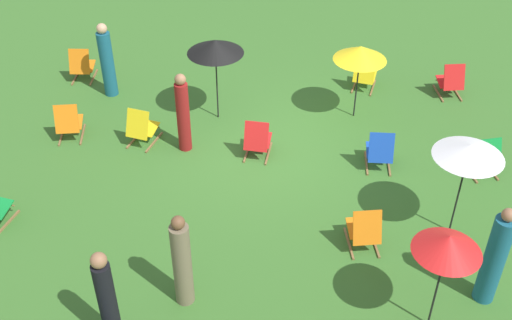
# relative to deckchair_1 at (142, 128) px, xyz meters

# --- Properties ---
(ground_plane) EXTENTS (40.00, 40.00, 0.00)m
(ground_plane) POSITION_rel_deckchair_1_xyz_m (-2.46, -0.13, -0.37)
(ground_plane) COLOR #386B28
(deckchair_1) EXTENTS (0.65, 0.85, 0.83)m
(deckchair_1) POSITION_rel_deckchair_1_xyz_m (0.00, 0.00, 0.00)
(deckchair_1) COLOR olive
(deckchair_1) RESTS_ON ground
(deckchair_3) EXTENTS (0.60, 0.83, 0.83)m
(deckchair_3) POSITION_rel_deckchair_1_xyz_m (1.56, -0.07, 0.00)
(deckchair_3) COLOR olive
(deckchair_3) RESTS_ON ground
(deckchair_4) EXTENTS (0.63, 0.85, 0.83)m
(deckchair_4) POSITION_rel_deckchair_1_xyz_m (-4.71, -2.64, 0.00)
(deckchair_4) COLOR olive
(deckchair_4) RESTS_ON ground
(deckchair_6) EXTENTS (0.49, 0.76, 0.83)m
(deckchair_6) POSITION_rel_deckchair_1_xyz_m (-4.84, 0.41, 0.00)
(deckchair_6) COLOR olive
(deckchair_6) RESTS_ON ground
(deckchair_7) EXTENTS (0.55, 0.80, 0.83)m
(deckchair_7) POSITION_rel_deckchair_1_xyz_m (-2.42, 0.23, 0.00)
(deckchair_7) COLOR olive
(deckchair_7) RESTS_ON ground
(deckchair_9) EXTENTS (0.59, 0.83, 0.83)m
(deckchair_9) POSITION_rel_deckchair_1_xyz_m (-6.68, -2.50, 0.00)
(deckchair_9) COLOR olive
(deckchair_9) RESTS_ON ground
(deckchair_11) EXTENTS (0.52, 0.79, 0.83)m
(deckchair_11) POSITION_rel_deckchair_1_xyz_m (2.04, -2.51, 0.00)
(deckchair_11) COLOR olive
(deckchair_11) RESTS_ON ground
(deckchair_12) EXTENTS (0.67, 0.86, 0.83)m
(deckchair_12) POSITION_rel_deckchair_1_xyz_m (-6.84, 0.44, 0.00)
(deckchair_12) COLOR olive
(deckchair_12) RESTS_ON ground
(deckchair_13) EXTENTS (0.60, 0.83, 0.83)m
(deckchair_13) POSITION_rel_deckchair_1_xyz_m (-4.42, 2.69, 0.00)
(deckchair_13) COLOR olive
(deckchair_13) RESTS_ON ground
(umbrella_0) EXTENTS (1.15, 1.15, 1.85)m
(umbrella_0) POSITION_rel_deckchair_1_xyz_m (-5.97, 2.19, 1.37)
(umbrella_0) COLOR black
(umbrella_0) RESTS_ON ground
(umbrella_1) EXTENTS (1.19, 1.19, 1.87)m
(umbrella_1) POSITION_rel_deckchair_1_xyz_m (-1.44, -1.10, 1.35)
(umbrella_1) COLOR black
(umbrella_1) RESTS_ON ground
(umbrella_2) EXTENTS (1.13, 1.13, 1.70)m
(umbrella_2) POSITION_rel_deckchair_1_xyz_m (-4.43, -1.41, 1.18)
(umbrella_2) COLOR black
(umbrella_2) RESTS_ON ground
(umbrella_3) EXTENTS (0.96, 0.96, 1.82)m
(umbrella_3) POSITION_rel_deckchair_1_xyz_m (-5.32, 4.27, 1.30)
(umbrella_3) COLOR black
(umbrella_3) RESTS_ON ground
(person_0) EXTENTS (0.45, 0.45, 1.82)m
(person_0) POSITION_rel_deckchair_1_xyz_m (-6.25, 3.67, 0.49)
(person_0) COLOR #195972
(person_0) RESTS_ON ground
(person_1) EXTENTS (0.43, 0.43, 1.77)m
(person_1) POSITION_rel_deckchair_1_xyz_m (1.19, -1.88, 0.48)
(person_1) COLOR #195972
(person_1) RESTS_ON ground
(person_2) EXTENTS (0.40, 0.40, 1.72)m
(person_2) POSITION_rel_deckchair_1_xyz_m (-1.61, 4.10, 0.45)
(person_2) COLOR #72664C
(person_2) RESTS_ON ground
(person_3) EXTENTS (0.37, 0.37, 1.73)m
(person_3) POSITION_rel_deckchair_1_xyz_m (-0.92, 0.12, 0.47)
(person_3) COLOR maroon
(person_3) RESTS_ON ground
(person_4) EXTENTS (0.30, 0.30, 1.75)m
(person_4) POSITION_rel_deckchair_1_xyz_m (-0.71, 4.93, 0.48)
(person_4) COLOR black
(person_4) RESTS_ON ground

